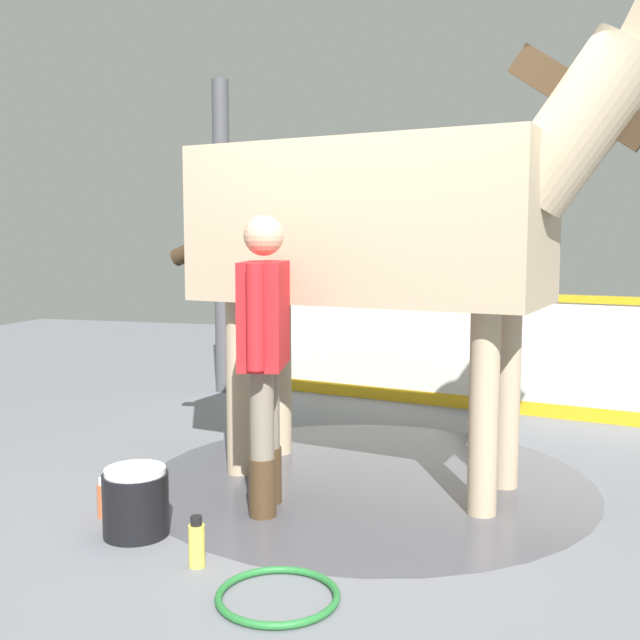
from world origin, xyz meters
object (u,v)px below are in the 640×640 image
(handler, at_px, (265,344))
(bottle_shampoo, at_px, (197,543))
(hose_coil, at_px, (278,596))
(wash_bucket, at_px, (136,502))
(bottle_spray, at_px, (103,499))
(horse, at_px, (390,222))

(handler, height_order, bottle_shampoo, handler)
(handler, xyz_separation_m, hose_coil, (0.97, 0.41, -0.91))
(wash_bucket, height_order, hose_coil, wash_bucket)
(handler, distance_m, wash_bucket, 1.05)
(bottle_spray, xyz_separation_m, hose_coil, (0.62, 1.21, -0.08))
(bottle_shampoo, bearing_deg, handler, 176.29)
(handler, bearing_deg, hose_coil, 101.62)
(bottle_shampoo, height_order, bottle_spray, bottle_shampoo)
(wash_bucket, relative_size, bottle_spray, 1.58)
(horse, distance_m, handler, 1.08)
(wash_bucket, height_order, bottle_spray, wash_bucket)
(handler, distance_m, hose_coil, 1.39)
(horse, height_order, wash_bucket, horse)
(horse, distance_m, bottle_spray, 2.24)
(handler, bearing_deg, bottle_shampoo, 75.09)
(horse, bearing_deg, bottle_spray, -132.55)
(wash_bucket, xyz_separation_m, bottle_spray, (-0.16, -0.29, -0.07))
(wash_bucket, height_order, bottle_shampoo, wash_bucket)
(horse, distance_m, wash_bucket, 2.12)
(wash_bucket, bearing_deg, handler, 135.92)
(horse, xyz_separation_m, handler, (0.63, -0.56, -0.66))
(hose_coil, bearing_deg, horse, 174.60)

